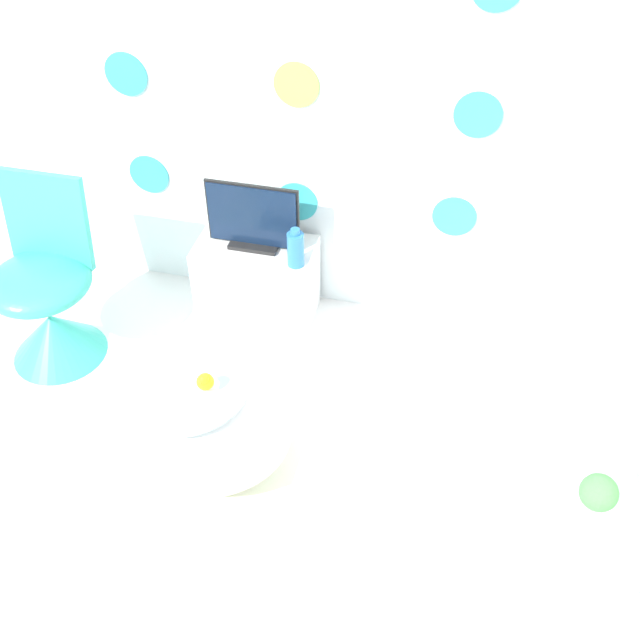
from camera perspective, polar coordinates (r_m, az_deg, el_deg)
ground_plane at (r=2.87m, az=-11.81°, el=-22.15°), size 12.00×12.00×0.00m
wall_back_dotted at (r=3.32m, az=-1.74°, el=19.70°), size 4.31×0.05×2.60m
rug at (r=3.21m, az=-10.86°, el=-11.65°), size 0.94×0.74×0.01m
bathtub at (r=3.06m, az=-9.84°, el=-7.76°), size 0.82×0.62×0.49m
rubber_duck at (r=2.82m, az=-8.77°, el=-4.64°), size 0.07×0.07×0.08m
chair at (r=3.69m, az=-19.97°, el=0.97°), size 0.47×0.47×0.88m
tv_cabinet at (r=3.75m, az=-4.82°, el=3.04°), size 0.57×0.32×0.42m
tv at (r=3.53m, az=-5.14°, el=7.63°), size 0.45×0.12×0.33m
vase at (r=3.44m, az=-1.87°, el=5.44°), size 0.08×0.08×0.20m
side_table at (r=2.74m, az=19.41°, el=-14.86°), size 0.39×0.34×0.45m
potted_plant_left at (r=2.59m, az=20.32°, el=-12.59°), size 0.12×0.12×0.18m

